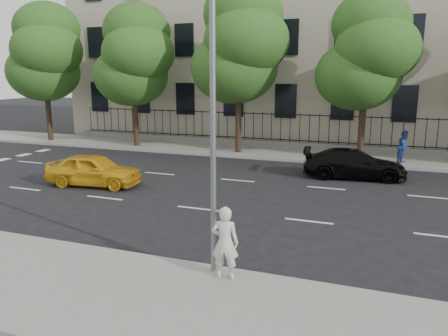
% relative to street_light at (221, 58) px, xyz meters
% --- Properties ---
extents(ground, '(120.00, 120.00, 0.00)m').
position_rel_street_light_xyz_m(ground, '(-2.50, 1.77, -5.15)').
color(ground, black).
rests_on(ground, ground).
extents(near_sidewalk, '(60.00, 4.00, 0.15)m').
position_rel_street_light_xyz_m(near_sidewalk, '(-2.50, -2.23, -5.07)').
color(near_sidewalk, gray).
rests_on(near_sidewalk, ground).
extents(far_sidewalk, '(60.00, 4.00, 0.15)m').
position_rel_street_light_xyz_m(far_sidewalk, '(-2.50, 15.77, -5.07)').
color(far_sidewalk, gray).
rests_on(far_sidewalk, ground).
extents(lane_markings, '(49.60, 4.62, 0.01)m').
position_rel_street_light_xyz_m(lane_markings, '(-2.50, 6.52, -5.14)').
color(lane_markings, silver).
rests_on(lane_markings, ground).
extents(masonry_building, '(34.60, 12.11, 18.50)m').
position_rel_street_light_xyz_m(masonry_building, '(-2.50, 24.72, 3.87)').
color(masonry_building, '#B9A993').
rests_on(masonry_building, ground).
extents(iron_fence, '(30.00, 0.50, 2.20)m').
position_rel_street_light_xyz_m(iron_fence, '(-2.50, 17.47, -4.50)').
color(iron_fence, slate).
rests_on(iron_fence, far_sidewalk).
extents(street_light, '(0.25, 3.32, 8.05)m').
position_rel_street_light_xyz_m(street_light, '(0.00, 0.00, 0.00)').
color(street_light, slate).
rests_on(street_light, near_sidewalk).
extents(tree_a, '(5.71, 5.31, 9.39)m').
position_rel_street_light_xyz_m(tree_a, '(-18.46, 15.13, 0.98)').
color(tree_a, '#382619').
rests_on(tree_a, far_sidewalk).
extents(tree_b, '(5.53, 5.12, 8.97)m').
position_rel_street_light_xyz_m(tree_b, '(-11.46, 15.13, 0.69)').
color(tree_b, '#382619').
rests_on(tree_b, far_sidewalk).
extents(tree_c, '(5.89, 5.50, 9.80)m').
position_rel_street_light_xyz_m(tree_c, '(-4.46, 15.13, 1.26)').
color(tree_c, '#382619').
rests_on(tree_c, far_sidewalk).
extents(tree_d, '(5.34, 4.94, 8.84)m').
position_rel_street_light_xyz_m(tree_d, '(2.54, 15.13, 0.69)').
color(tree_d, '#382619').
rests_on(tree_d, far_sidewalk).
extents(yellow_taxi, '(4.27, 2.13, 1.40)m').
position_rel_street_light_xyz_m(yellow_taxi, '(-8.07, 5.77, -4.45)').
color(yellow_taxi, gold).
rests_on(yellow_taxi, ground).
extents(black_sedan, '(4.85, 2.44, 1.35)m').
position_rel_street_light_xyz_m(black_sedan, '(2.44, 11.11, -4.47)').
color(black_sedan, black).
rests_on(black_sedan, ground).
extents(woman_near, '(0.68, 0.50, 1.72)m').
position_rel_street_light_xyz_m(woman_near, '(0.37, -0.77, -4.14)').
color(woman_near, beige).
rests_on(woman_near, near_sidewalk).
extents(pedestrian_far, '(0.94, 1.03, 1.72)m').
position_rel_street_light_xyz_m(pedestrian_far, '(4.70, 14.91, -4.14)').
color(pedestrian_far, navy).
rests_on(pedestrian_far, far_sidewalk).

